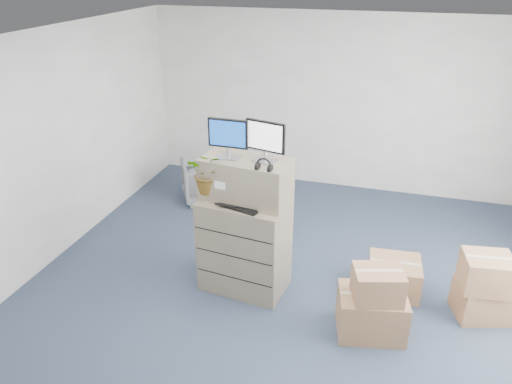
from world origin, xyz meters
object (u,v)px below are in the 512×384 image
monitor_left (228,136)px  potted_plant (210,178)px  office_chair (205,178)px  monitor_right (265,139)px  filing_cabinet_lower (244,245)px  keyboard (239,206)px  water_bottle (254,192)px

monitor_left → potted_plant: monitor_left is taller
office_chair → monitor_right: bearing=97.2°
potted_plant → office_chair: (-0.95, 2.10, -1.02)m
monitor_right → filing_cabinet_lower: bearing=-156.0°
monitor_right → office_chair: 2.94m
keyboard → potted_plant: (-0.36, 0.08, 0.25)m
filing_cabinet_lower → monitor_right: bearing=17.0°
water_bottle → potted_plant: potted_plant is taller
filing_cabinet_lower → monitor_right: size_ratio=2.51×
keyboard → office_chair: size_ratio=0.71×
monitor_left → monitor_right: bearing=0.9°
keyboard → filing_cabinet_lower: bearing=101.1°
keyboard → water_bottle: (0.12, 0.13, 0.12)m
monitor_left → water_bottle: bearing=-6.0°
potted_plant → office_chair: 2.52m
filing_cabinet_lower → monitor_left: 1.28m
keyboard → potted_plant: potted_plant is taller
office_chair → monitor_left: bearing=89.2°
monitor_right → office_chair: monitor_right is taller
filing_cabinet_lower → potted_plant: size_ratio=2.24×
filing_cabinet_lower → keyboard: bearing=-87.8°
monitor_right → potted_plant: monitor_right is taller
monitor_left → potted_plant: (-0.19, -0.09, -0.46)m
filing_cabinet_lower → keyboard: 0.58m
monitor_left → water_bottle: monitor_left is taller
filing_cabinet_lower → office_chair: 2.45m
monitor_right → potted_plant: bearing=-157.8°
water_bottle → filing_cabinet_lower: bearing=-177.5°
monitor_left → keyboard: (0.17, -0.17, -0.70)m
monitor_left → water_bottle: (0.29, -0.03, -0.58)m
filing_cabinet_lower → water_bottle: bearing=9.2°
filing_cabinet_lower → monitor_left: (-0.18, 0.04, 1.27)m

